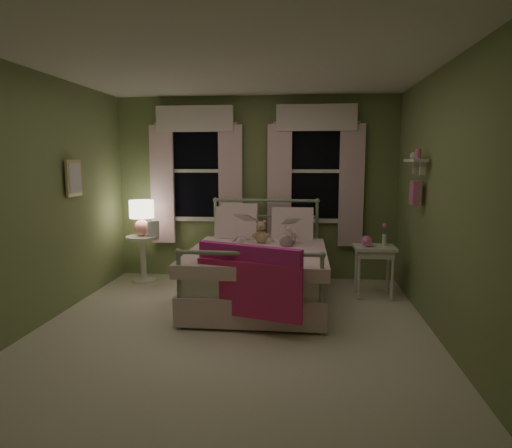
# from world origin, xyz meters

# --- Properties ---
(room_shell) EXTENTS (4.20, 4.20, 4.20)m
(room_shell) POSITION_xyz_m (0.00, 0.00, 1.30)
(room_shell) COLOR silver
(room_shell) RESTS_ON ground
(bed) EXTENTS (1.58, 2.04, 1.18)m
(bed) POSITION_xyz_m (0.16, 0.91, 0.38)
(bed) COLOR white
(bed) RESTS_ON ground
(pink_throw) EXTENTS (1.07, 0.49, 0.71)m
(pink_throw) POSITION_xyz_m (0.17, -0.11, 0.61)
(pink_throw) COLOR #DC2B95
(pink_throw) RESTS_ON bed
(child_left) EXTENTS (0.26, 0.17, 0.72)m
(child_left) POSITION_xyz_m (-0.11, 1.34, 0.93)
(child_left) COLOR #F7D1DD
(child_left) RESTS_ON bed
(child_right) EXTENTS (0.41, 0.33, 0.79)m
(child_right) POSITION_xyz_m (0.45, 1.34, 0.97)
(child_right) COLOR #F7D1DD
(child_right) RESTS_ON bed
(book_left) EXTENTS (0.23, 0.18, 0.26)m
(book_left) POSITION_xyz_m (-0.11, 1.09, 0.96)
(book_left) COLOR beige
(book_left) RESTS_ON child_left
(book_right) EXTENTS (0.22, 0.16, 0.26)m
(book_right) POSITION_xyz_m (0.45, 1.09, 0.92)
(book_right) COLOR beige
(book_right) RESTS_ON child_right
(teddy_bear) EXTENTS (0.22, 0.18, 0.30)m
(teddy_bear) POSITION_xyz_m (0.17, 1.18, 0.79)
(teddy_bear) COLOR tan
(teddy_bear) RESTS_ON bed
(nightstand_left) EXTENTS (0.46, 0.46, 0.65)m
(nightstand_left) POSITION_xyz_m (-1.55, 1.66, 0.42)
(nightstand_left) COLOR white
(nightstand_left) RESTS_ON ground
(table_lamp) EXTENTS (0.33, 0.33, 0.49)m
(table_lamp) POSITION_xyz_m (-1.55, 1.66, 0.95)
(table_lamp) COLOR pink
(table_lamp) RESTS_ON nightstand_left
(book_nightstand) EXTENTS (0.22, 0.26, 0.02)m
(book_nightstand) POSITION_xyz_m (-1.45, 1.58, 0.66)
(book_nightstand) COLOR beige
(book_nightstand) RESTS_ON nightstand_left
(nightstand_right) EXTENTS (0.50, 0.40, 0.64)m
(nightstand_right) POSITION_xyz_m (1.58, 1.24, 0.55)
(nightstand_right) COLOR white
(nightstand_right) RESTS_ON ground
(pink_toy) EXTENTS (0.14, 0.18, 0.14)m
(pink_toy) POSITION_xyz_m (1.48, 1.24, 0.71)
(pink_toy) COLOR pink
(pink_toy) RESTS_ON nightstand_right
(bud_vase) EXTENTS (0.06, 0.06, 0.28)m
(bud_vase) POSITION_xyz_m (1.70, 1.29, 0.79)
(bud_vase) COLOR white
(bud_vase) RESTS_ON nightstand_right
(window_left) EXTENTS (1.34, 0.13, 1.96)m
(window_left) POSITION_xyz_m (-0.85, 2.03, 1.62)
(window_left) COLOR black
(window_left) RESTS_ON room_shell
(window_right) EXTENTS (1.34, 0.13, 1.96)m
(window_right) POSITION_xyz_m (0.85, 2.03, 1.62)
(window_right) COLOR black
(window_right) RESTS_ON room_shell
(wall_shelf) EXTENTS (0.15, 0.50, 0.60)m
(wall_shelf) POSITION_xyz_m (1.90, 0.70, 1.52)
(wall_shelf) COLOR white
(wall_shelf) RESTS_ON room_shell
(framed_picture) EXTENTS (0.03, 0.32, 0.42)m
(framed_picture) POSITION_xyz_m (-1.95, 0.60, 1.50)
(framed_picture) COLOR beige
(framed_picture) RESTS_ON room_shell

